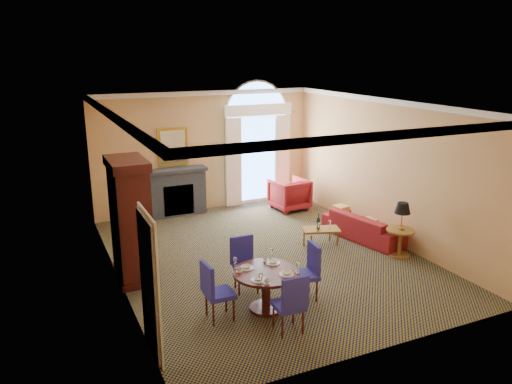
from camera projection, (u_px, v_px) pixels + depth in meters
name	position (u px, v px, depth m)	size (l,w,h in m)	color
ground	(266.00, 257.00, 10.52)	(7.50, 7.50, 0.00)	black
room_envelope	(252.00, 135.00, 10.41)	(6.04, 7.52, 3.45)	tan
armoire	(131.00, 222.00, 9.29)	(0.67, 1.18, 2.32)	#38100C
dining_table	(266.00, 281.00, 8.24)	(1.11, 1.11, 0.90)	#38100C
dining_chair_north	(244.00, 260.00, 8.99)	(0.51, 0.51, 0.98)	navy
dining_chair_south	(292.00, 301.00, 7.52)	(0.46, 0.47, 0.98)	navy
dining_chair_east	(309.00, 268.00, 8.66)	(0.50, 0.49, 0.98)	navy
dining_chair_west	(214.00, 288.00, 7.92)	(0.47, 0.45, 0.98)	navy
sofa	(365.00, 226.00, 11.49)	(2.05, 0.80, 0.60)	maroon
armchair	(289.00, 194.00, 13.62)	(0.91, 0.94, 0.85)	maroon
coffee_table	(321.00, 229.00, 11.02)	(0.90, 0.68, 0.75)	brown
side_table	(401.00, 223.00, 10.39)	(0.59, 0.59, 1.16)	brown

